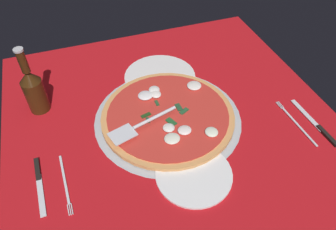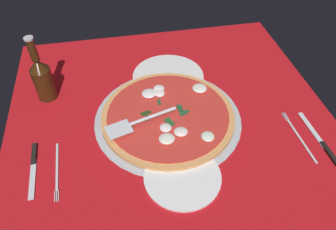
# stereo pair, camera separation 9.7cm
# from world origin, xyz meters

# --- Properties ---
(ground_plane) EXTENTS (0.98, 0.98, 0.01)m
(ground_plane) POSITION_xyz_m (0.00, 0.00, -0.00)
(ground_plane) COLOR #B71118
(pizza_pan) EXTENTS (0.44, 0.44, 0.01)m
(pizza_pan) POSITION_xyz_m (-0.00, 0.01, 0.00)
(pizza_pan) COLOR #AFB7BF
(pizza_pan) RESTS_ON ground_plane
(dinner_plate_left) EXTENTS (0.20, 0.20, 0.01)m
(dinner_plate_left) POSITION_xyz_m (-0.22, 0.01, 0.01)
(dinner_plate_left) COLOR white
(dinner_plate_left) RESTS_ON ground_plane
(dinner_plate_right) EXTENTS (0.25, 0.25, 0.01)m
(dinner_plate_right) POSITION_xyz_m (0.20, -0.03, 0.01)
(dinner_plate_right) COLOR white
(dinner_plate_right) RESTS_ON ground_plane
(pizza) EXTENTS (0.40, 0.40, 0.03)m
(pizza) POSITION_xyz_m (-0.00, 0.01, 0.02)
(pizza) COLOR #DE9654
(pizza) RESTS_ON pizza_pan
(pizza_server) EXTENTS (0.09, 0.22, 0.01)m
(pizza_server) POSITION_xyz_m (-0.03, 0.10, 0.04)
(pizza_server) COLOR silver
(pizza_server) RESTS_ON pizza
(place_setting_near) EXTENTS (0.21, 0.12, 0.01)m
(place_setting_near) POSITION_xyz_m (-0.16, -0.37, 0.00)
(place_setting_near) COLOR white
(place_setting_near) RESTS_ON ground_plane
(place_setting_far) EXTENTS (0.21, 0.14, 0.01)m
(place_setting_far) POSITION_xyz_m (-0.12, 0.36, 0.00)
(place_setting_far) COLOR white
(place_setting_far) RESTS_ON ground_plane
(beer_bottle) EXTENTS (0.06, 0.06, 0.22)m
(beer_bottle) POSITION_xyz_m (0.17, 0.37, 0.08)
(beer_bottle) COLOR #371F0B
(beer_bottle) RESTS_ON ground_plane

